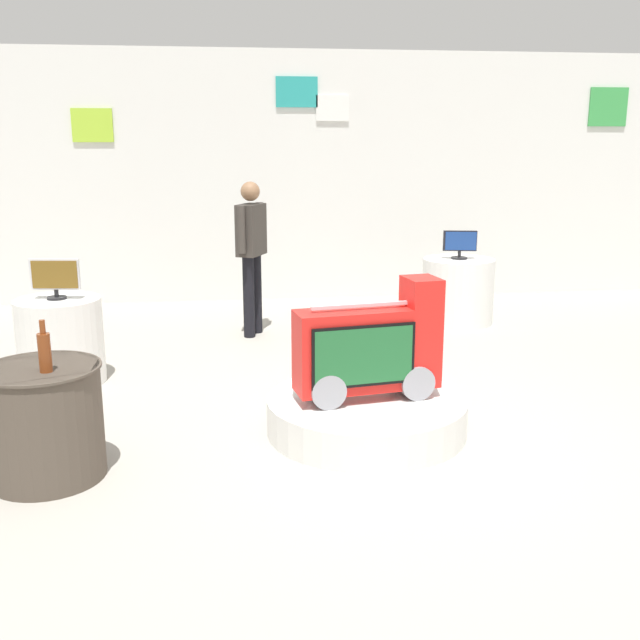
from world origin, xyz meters
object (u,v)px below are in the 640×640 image
bottle_on_side_table (45,351)px  shopper_browsing_near_truck (251,247)px  tv_on_center_rear (55,277)px  main_display_pedestal (366,415)px  side_table_round (44,421)px  novelty_firetruck_tv (370,352)px  tv_on_left_rear (460,243)px  display_pedestal_center_rear (61,341)px  display_pedestal_left_rear (458,291)px

bottle_on_side_table → shopper_browsing_near_truck: shopper_browsing_near_truck is taller
tv_on_center_rear → main_display_pedestal: bearing=-30.4°
tv_on_center_rear → side_table_round: 1.99m
novelty_firetruck_tv → side_table_round: novelty_firetruck_tv is taller
novelty_firetruck_tv → side_table_round: 2.17m
novelty_firetruck_tv → tv_on_left_rear: novelty_firetruck_tv is taller
novelty_firetruck_tv → tv_on_left_rear: (1.62, 3.13, 0.32)m
display_pedestal_center_rear → shopper_browsing_near_truck: shopper_browsing_near_truck is taller
main_display_pedestal → display_pedestal_left_rear: display_pedestal_left_rear is taller
tv_on_center_rear → novelty_firetruck_tv: bearing=-30.2°
side_table_round → bottle_on_side_table: size_ratio=2.31×
novelty_firetruck_tv → display_pedestal_left_rear: 3.53m
novelty_firetruck_tv → main_display_pedestal: bearing=170.2°
tv_on_left_rear → tv_on_center_rear: bearing=-156.9°
tv_on_center_rear → bottle_on_side_table: tv_on_center_rear is taller
display_pedestal_center_rear → bottle_on_side_table: size_ratio=2.36×
side_table_round → shopper_browsing_near_truck: 3.64m
tv_on_left_rear → shopper_browsing_near_truck: size_ratio=0.23×
tv_on_center_rear → shopper_browsing_near_truck: 2.21m
novelty_firetruck_tv → display_pedestal_left_rear: size_ratio=1.30×
display_pedestal_center_rear → shopper_browsing_near_truck: bearing=40.4°
main_display_pedestal → bottle_on_side_table: (-2.02, -0.59, 0.71)m
novelty_firetruck_tv → tv_on_center_rear: size_ratio=2.54×
display_pedestal_left_rear → display_pedestal_center_rear: 4.39m
bottle_on_side_table → shopper_browsing_near_truck: 3.67m
display_pedestal_center_rear → tv_on_center_rear: size_ratio=1.78×
tv_on_left_rear → side_table_round: 5.21m
display_pedestal_left_rear → display_pedestal_center_rear: size_ratio=1.10×
main_display_pedestal → display_pedestal_left_rear: bearing=62.4°
tv_on_center_rear → bottle_on_side_table: (0.38, -2.00, -0.09)m
main_display_pedestal → side_table_round: (-2.09, -0.48, 0.24)m
display_pedestal_left_rear → display_pedestal_center_rear: bearing=-156.9°
display_pedestal_left_rear → shopper_browsing_near_truck: shopper_browsing_near_truck is taller
tv_on_center_rear → side_table_round: bearing=-80.7°
tv_on_left_rear → shopper_browsing_near_truck: bearing=-173.0°
shopper_browsing_near_truck → tv_on_left_rear: bearing=7.0°
display_pedestal_left_rear → display_pedestal_center_rear: (-4.03, -1.72, 0.00)m
novelty_firetruck_tv → bottle_on_side_table: (-2.04, -0.59, 0.24)m
bottle_on_side_table → side_table_round: bearing=121.7°
bottle_on_side_table → display_pedestal_center_rear: bearing=100.7°
side_table_round → display_pedestal_center_rear: bearing=99.3°
shopper_browsing_near_truck → side_table_round: bearing=-112.4°
display_pedestal_center_rear → display_pedestal_left_rear: bearing=23.1°
bottle_on_side_table → shopper_browsing_near_truck: (1.30, 3.43, 0.12)m
tv_on_left_rear → side_table_round: bearing=-135.9°
display_pedestal_center_rear → side_table_round: size_ratio=1.02×
display_pedestal_center_rear → tv_on_center_rear: bearing=-82.9°
display_pedestal_left_rear → side_table_round: 5.19m
bottle_on_side_table → tv_on_center_rear: bearing=100.7°
novelty_firetruck_tv → side_table_round: (-2.11, -0.48, -0.23)m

